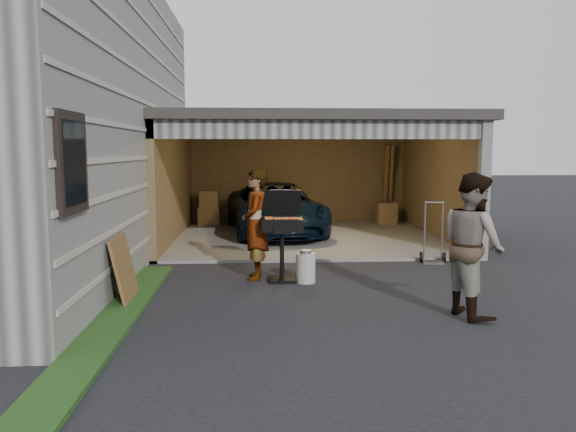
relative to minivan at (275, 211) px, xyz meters
name	(u,v)px	position (x,y,z in m)	size (l,w,h in m)	color
ground	(295,317)	(0.02, -6.90, -0.63)	(80.00, 80.00, 0.00)	black
groundcover_strip	(95,345)	(-2.23, -7.90, -0.60)	(0.50, 8.00, 0.06)	#193814
garage	(307,161)	(0.78, -0.11, 1.24)	(6.80, 6.30, 2.90)	#605E59
minivan	(275,211)	(0.00, 0.00, 0.00)	(2.09, 4.54, 1.26)	black
woman	(255,224)	(-0.48, -4.70, 0.28)	(0.67, 0.44, 1.83)	silver
man	(473,245)	(2.31, -6.95, 0.30)	(0.90, 0.70, 1.86)	#4D2C1E
bbq_grill	(282,228)	(-0.05, -4.86, 0.25)	(0.66, 0.58, 1.48)	black
propane_tank	(306,268)	(0.33, -5.01, -0.39)	(0.32, 0.32, 0.48)	#B0B1AC
plywood_panel	(124,269)	(-2.32, -6.06, -0.16)	(0.04, 0.85, 0.95)	brown
hand_truck	(433,251)	(2.90, -3.55, -0.41)	(0.51, 0.43, 1.18)	gray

